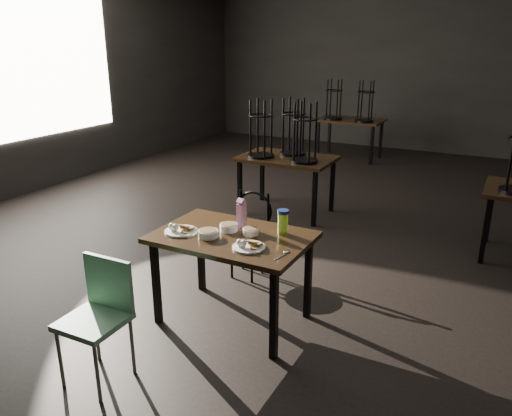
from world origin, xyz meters
The scene contains 14 objects.
room centered at (-0.06, 0.01, 2.33)m, with size 12.00×12.04×3.22m.
main_table centered at (-0.49, -1.41, 0.67)m, with size 1.20×0.80×0.75m.
plate_left centered at (-0.88, -1.55, 0.77)m, with size 0.26×0.26×0.08m.
plate_right centered at (-0.25, -1.58, 0.77)m, with size 0.24×0.24×0.08m.
bowl_near centered at (-0.56, -1.34, 0.78)m, with size 0.14×0.14×0.06m.
bowl_far centered at (-0.37, -1.33, 0.78)m, with size 0.13×0.13×0.05m.
bowl_big centered at (-0.63, -1.53, 0.78)m, with size 0.16×0.16×0.05m.
juice_carton centered at (-0.51, -1.22, 0.86)m, with size 0.07×0.07×0.24m.
water_bottle centered at (-0.15, -1.21, 0.85)m, with size 0.11×0.11×0.20m.
spoon centered at (0.02, -1.53, 0.75)m, with size 0.05×0.19×0.01m.
bentwood_chair centered at (-0.78, -0.59, 0.48)m, with size 0.39×0.39×0.82m.
school_chair centered at (-0.91, -2.43, 0.51)m, with size 0.39×0.39×0.84m.
bg_table_left centered at (-1.22, 1.22, 0.78)m, with size 1.20×0.80×1.48m.
bg_table_far centered at (-1.45, 4.63, 0.75)m, with size 1.20×0.80×1.48m.
Camera 1 is at (1.35, -4.51, 2.20)m, focal length 35.00 mm.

